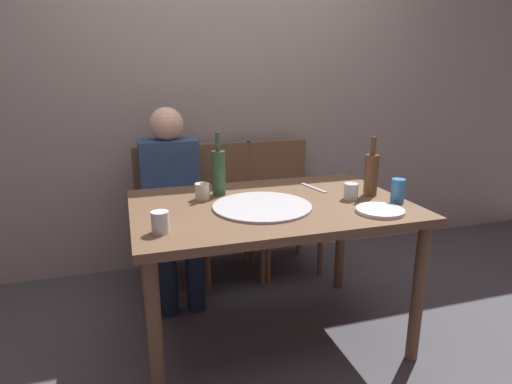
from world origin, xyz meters
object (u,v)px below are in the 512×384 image
table_knife (314,188)px  soda_can (398,191)px  beer_bottle (371,174)px  tumbler_near (160,222)px  chair_middle (225,202)px  wine_bottle (219,171)px  chair_left (170,207)px  tumbler_far (351,191)px  plate_stack (380,210)px  guest_in_sweater (172,194)px  chair_right (282,197)px  pizza_tray (262,206)px  dining_table (271,219)px  wine_glass (202,191)px

table_knife → soda_can: bearing=25.0°
beer_bottle → soda_can: size_ratio=2.51×
tumbler_near → chair_middle: (0.52, 1.10, -0.28)m
wine_bottle → beer_bottle: 0.79m
table_knife → chair_left: bearing=-144.4°
tumbler_far → plate_stack: tumbler_far is taller
tumbler_far → plate_stack: bearing=-83.9°
chair_left → guest_in_sweater: size_ratio=0.77×
tumbler_near → tumbler_far: 0.99m
wine_bottle → soda_can: (0.81, -0.40, -0.06)m
tumbler_near → chair_right: bearing=49.6°
pizza_tray → guest_in_sweater: guest_in_sweater is taller
plate_stack → guest_in_sweater: bearing=130.8°
beer_bottle → tumbler_near: (-1.10, -0.23, -0.07)m
dining_table → chair_middle: bearing=92.6°
wine_glass → table_knife: bearing=2.2°
wine_bottle → tumbler_far: 0.69m
tumbler_far → guest_in_sweater: (-0.82, 0.75, -0.15)m
wine_glass → plate_stack: bearing=-30.9°
tumbler_near → tumbler_far: bearing=11.4°
tumbler_far → guest_in_sweater: bearing=137.5°
wine_bottle → tumbler_near: wine_bottle is taller
tumbler_near → chair_left: chair_left is taller
tumbler_near → table_knife: (0.87, 0.44, -0.04)m
wine_bottle → chair_middle: bearing=74.6°
wine_bottle → guest_in_sweater: bearing=112.6°
chair_middle → guest_in_sweater: size_ratio=0.77×
chair_left → plate_stack: bearing=126.8°
chair_middle → tumbler_near: bearing=64.8°
beer_bottle → dining_table: bearing=177.8°
table_knife → chair_middle: bearing=-163.9°
chair_left → dining_table: bearing=115.8°
table_knife → chair_right: size_ratio=0.24×
dining_table → plate_stack: bearing=-33.2°
tumbler_near → tumbler_far: tumbler_near is taller
tumbler_far → table_knife: (-0.10, 0.24, -0.04)m
soda_can → chair_right: bearing=101.9°
chair_middle → soda_can: bearing=121.6°
beer_bottle → chair_right: bearing=100.8°
guest_in_sweater → beer_bottle: bearing=143.0°
wine_bottle → tumbler_far: size_ratio=4.03×
tumbler_near → chair_right: chair_right is taller
tumbler_near → guest_in_sweater: (0.15, 0.95, -0.16)m
wine_bottle → chair_right: wine_bottle is taller
chair_middle → guest_in_sweater: (-0.37, -0.15, 0.13)m
beer_bottle → guest_in_sweater: size_ratio=0.26×
beer_bottle → chair_left: beer_bottle is taller
soda_can → dining_table: bearing=162.8°
wine_glass → guest_in_sweater: (-0.10, 0.53, -0.15)m
beer_bottle → table_knife: (-0.23, 0.21, -0.11)m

